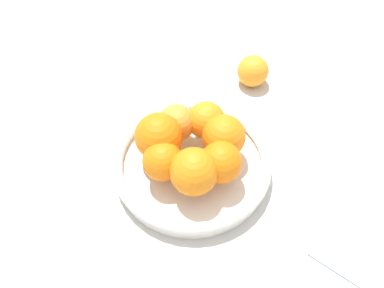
# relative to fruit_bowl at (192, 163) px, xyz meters

# --- Properties ---
(ground_plane) EXTENTS (4.00, 4.00, 0.00)m
(ground_plane) POSITION_rel_fruit_bowl_xyz_m (0.00, 0.00, -0.02)
(ground_plane) COLOR beige
(fruit_bowl) EXTENTS (0.29, 0.29, 0.04)m
(fruit_bowl) POSITION_rel_fruit_bowl_xyz_m (0.00, 0.00, 0.00)
(fruit_bowl) COLOR silver
(fruit_bowl) RESTS_ON ground_plane
(orange_pile) EXTENTS (0.19, 0.19, 0.08)m
(orange_pile) POSITION_rel_fruit_bowl_xyz_m (-0.00, 0.00, 0.06)
(orange_pile) COLOR orange
(orange_pile) RESTS_ON fruit_bowl
(stray_orange) EXTENTS (0.07, 0.07, 0.07)m
(stray_orange) POSITION_rel_fruit_bowl_xyz_m (0.12, -0.25, 0.01)
(stray_orange) COLOR orange
(stray_orange) RESTS_ON ground_plane
(napkin_folded) EXTENTS (0.19, 0.19, 0.01)m
(napkin_folded) POSITION_rel_fruit_bowl_xyz_m (-0.29, -0.15, -0.02)
(napkin_folded) COLOR silver
(napkin_folded) RESTS_ON ground_plane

